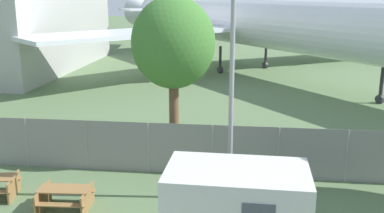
% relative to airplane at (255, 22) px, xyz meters
% --- Properties ---
extents(perimeter_fence, '(56.07, 0.07, 2.07)m').
position_rel_airplane_xyz_m(perimeter_fence, '(-4.41, -23.12, -3.45)').
color(perimeter_fence, gray).
rests_on(perimeter_fence, ground).
extents(airplane, '(33.80, 40.24, 13.18)m').
position_rel_airplane_xyz_m(airplane, '(0.00, 0.00, 0.00)').
color(airplane, white).
rests_on(airplane, ground).
extents(portable_cabin, '(3.99, 2.45, 2.35)m').
position_rel_airplane_xyz_m(portable_cabin, '(-0.80, -28.12, -3.31)').
color(portable_cabin, silver).
rests_on(portable_cabin, ground).
extents(picnic_bench_near_cabin, '(1.79, 1.50, 0.76)m').
position_rel_airplane_xyz_m(picnic_bench_near_cabin, '(-6.50, -26.58, -4.02)').
color(picnic_bench_near_cabin, olive).
rests_on(picnic_bench_near_cabin, ground).
extents(tree_near_hangar, '(3.44, 3.44, 6.92)m').
position_rel_airplane_xyz_m(tree_near_hangar, '(-3.63, -21.51, 0.50)').
color(tree_near_hangar, brown).
rests_on(tree_near_hangar, ground).
extents(light_mast, '(0.44, 0.44, 8.10)m').
position_rel_airplane_xyz_m(light_mast, '(-1.11, -25.09, 0.44)').
color(light_mast, '#99999E').
rests_on(light_mast, ground).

